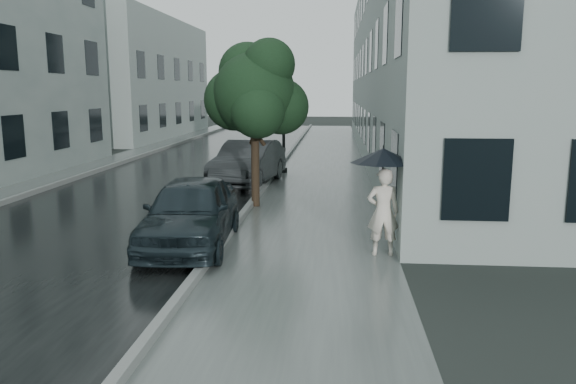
# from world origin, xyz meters

# --- Properties ---
(ground) EXTENTS (120.00, 120.00, 0.00)m
(ground) POSITION_xyz_m (0.00, 0.00, 0.00)
(ground) COLOR black
(ground) RESTS_ON ground
(sidewalk) EXTENTS (3.50, 60.00, 0.01)m
(sidewalk) POSITION_xyz_m (0.25, 12.00, 0.00)
(sidewalk) COLOR slate
(sidewalk) RESTS_ON ground
(kerb_near) EXTENTS (0.15, 60.00, 0.15)m
(kerb_near) POSITION_xyz_m (-1.57, 12.00, 0.07)
(kerb_near) COLOR slate
(kerb_near) RESTS_ON ground
(asphalt_road) EXTENTS (6.85, 60.00, 0.00)m
(asphalt_road) POSITION_xyz_m (-5.08, 12.00, 0.00)
(asphalt_road) COLOR black
(asphalt_road) RESTS_ON ground
(kerb_far) EXTENTS (0.15, 60.00, 0.15)m
(kerb_far) POSITION_xyz_m (-8.57, 12.00, 0.07)
(kerb_far) COLOR slate
(kerb_far) RESTS_ON ground
(sidewalk_far) EXTENTS (1.70, 60.00, 0.01)m
(sidewalk_far) POSITION_xyz_m (-9.50, 12.00, 0.00)
(sidewalk_far) COLOR #4C5451
(sidewalk_far) RESTS_ON ground
(building_near) EXTENTS (7.02, 36.00, 9.00)m
(building_near) POSITION_xyz_m (5.47, 19.50, 4.50)
(building_near) COLOR gray
(building_near) RESTS_ON ground
(building_far_b) EXTENTS (7.02, 18.00, 8.00)m
(building_far_b) POSITION_xyz_m (-13.77, 30.00, 4.00)
(building_far_b) COLOR gray
(building_far_b) RESTS_ON ground
(pedestrian) EXTENTS (0.64, 0.43, 1.71)m
(pedestrian) POSITION_xyz_m (1.70, 2.00, 0.87)
(pedestrian) COLOR silver
(pedestrian) RESTS_ON sidewalk
(umbrella) EXTENTS (1.62, 1.62, 1.22)m
(umbrella) POSITION_xyz_m (1.66, 2.00, 1.96)
(umbrella) COLOR black
(umbrella) RESTS_ON ground
(street_tree) EXTENTS (2.91, 2.65, 4.55)m
(street_tree) POSITION_xyz_m (-1.45, 6.55, 3.12)
(street_tree) COLOR #332619
(street_tree) RESTS_ON ground
(lamp_post) EXTENTS (0.84, 0.41, 4.61)m
(lamp_post) POSITION_xyz_m (-1.44, 12.97, 2.66)
(lamp_post) COLOR black
(lamp_post) RESTS_ON ground
(car_near) EXTENTS (1.93, 4.28, 1.43)m
(car_near) POSITION_xyz_m (-2.20, 2.35, 0.72)
(car_near) COLOR black
(car_near) RESTS_ON ground
(car_far) EXTENTS (2.20, 4.70, 1.49)m
(car_far) POSITION_xyz_m (-2.23, 10.11, 0.75)
(car_far) COLOR #242729
(car_far) RESTS_ON ground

